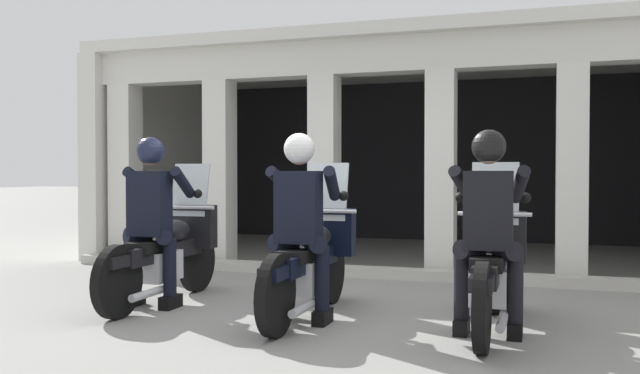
# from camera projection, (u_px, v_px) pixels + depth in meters

# --- Properties ---
(ground_plane) EXTENTS (80.00, 80.00, 0.00)m
(ground_plane) POSITION_uv_depth(u_px,v_px,m) (388.00, 268.00, 8.85)
(ground_plane) COLOR gray
(station_building) EXTENTS (8.64, 4.83, 3.10)m
(station_building) POSITION_uv_depth(u_px,v_px,m) (415.00, 129.00, 10.72)
(station_building) COLOR black
(station_building) RESTS_ON ground
(kerb_strip) EXTENTS (8.14, 0.24, 0.12)m
(kerb_strip) POSITION_uv_depth(u_px,v_px,m) (371.00, 272.00, 8.06)
(kerb_strip) COLOR #B7B5AD
(kerb_strip) RESTS_ON ground
(motorcycle_left) EXTENTS (0.62, 2.04, 1.35)m
(motorcycle_left) POSITION_uv_depth(u_px,v_px,m) (168.00, 250.00, 6.55)
(motorcycle_left) COLOR black
(motorcycle_left) RESTS_ON ground
(police_officer_left) EXTENTS (0.63, 0.61, 1.58)m
(police_officer_left) POSITION_uv_depth(u_px,v_px,m) (152.00, 207.00, 6.27)
(police_officer_left) COLOR black
(police_officer_left) RESTS_ON ground
(motorcycle_center) EXTENTS (0.62, 2.04, 1.35)m
(motorcycle_center) POSITION_uv_depth(u_px,v_px,m) (311.00, 259.00, 5.90)
(motorcycle_center) COLOR black
(motorcycle_center) RESTS_ON ground
(police_officer_center) EXTENTS (0.63, 0.61, 1.58)m
(police_officer_center) POSITION_uv_depth(u_px,v_px,m) (300.00, 211.00, 5.62)
(police_officer_center) COLOR black
(police_officer_center) RESTS_ON ground
(motorcycle_right) EXTENTS (0.62, 2.04, 1.35)m
(motorcycle_right) POSITION_uv_depth(u_px,v_px,m) (491.00, 266.00, 5.44)
(motorcycle_right) COLOR black
(motorcycle_right) RESTS_ON ground
(police_officer_right) EXTENTS (0.63, 0.61, 1.58)m
(police_officer_right) POSITION_uv_depth(u_px,v_px,m) (489.00, 214.00, 5.16)
(police_officer_right) COLOR black
(police_officer_right) RESTS_ON ground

